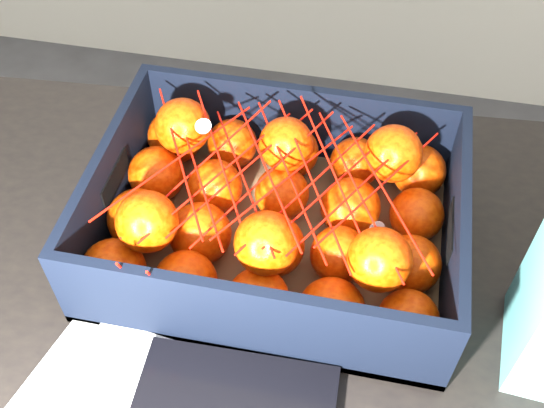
# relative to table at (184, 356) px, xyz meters

# --- Properties ---
(table) EXTENTS (1.26, 0.89, 0.75)m
(table) POSITION_rel_table_xyz_m (0.00, 0.00, 0.00)
(table) COLOR black
(table) RESTS_ON ground
(produce_crate) EXTENTS (0.43, 0.33, 0.13)m
(produce_crate) POSITION_rel_table_xyz_m (0.10, 0.13, 0.14)
(produce_crate) COLOR brown
(produce_crate) RESTS_ON table
(clementine_heap) EXTENTS (0.41, 0.31, 0.13)m
(clementine_heap) POSITION_rel_table_xyz_m (0.09, 0.13, 0.16)
(clementine_heap) COLOR #DE3904
(clementine_heap) RESTS_ON produce_crate
(mesh_net) EXTENTS (0.36, 0.29, 0.09)m
(mesh_net) POSITION_rel_table_xyz_m (0.09, 0.13, 0.22)
(mesh_net) COLOR red
(mesh_net) RESTS_ON clementine_heap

